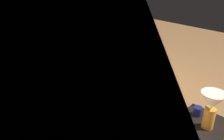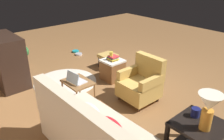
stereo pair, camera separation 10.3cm
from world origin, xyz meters
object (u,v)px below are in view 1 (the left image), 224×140
book_stack_hamper (112,58)px  yellow_mug (110,54)px  small_vase (197,111)px  pet_bowl_teal (73,52)px  laptop (76,80)px  pet_bowl_steel (77,54)px  armchair (141,83)px  laptop_desk (78,85)px  table_lamp (212,105)px  tv_cabinet (4,60)px  side_table (201,134)px  ottoman (106,56)px  wicker_hamper (112,70)px  television (2,57)px  potted_plant (20,54)px  couch (99,137)px

book_stack_hamper → yellow_mug: bearing=61.6°
small_vase → pet_bowl_teal: bearing=-12.1°
laptop → pet_bowl_steel: (2.22, -1.50, -0.50)m
armchair → laptop_desk: armchair is taller
laptop_desk → yellow_mug: 1.23m
table_lamp → tv_cabinet: (3.97, 1.11, -0.30)m
armchair → small_vase: (-1.36, 0.44, 0.25)m
side_table → ottoman: bearing=-18.9°
armchair → wicker_hamper: armchair is taller
pet_bowl_steel → book_stack_hamper: bearing=171.5°
side_table → television: bearing=16.9°
table_lamp → pet_bowl_steel: 4.67m
ottoman → potted_plant: potted_plant is taller
side_table → pet_bowl_steel: 4.51m
couch → wicker_hamper: (1.63, -1.73, -0.09)m
armchair → book_stack_hamper: size_ratio=3.52×
couch → laptop_desk: (1.27, -0.55, 0.10)m
armchair → ottoman: bearing=-18.2°
wicker_hamper → potted_plant: size_ratio=0.87×
pet_bowl_teal → potted_plant: bearing=88.8°
book_stack_hamper → ottoman: bearing=-30.5°
book_stack_hamper → side_table: bearing=164.1°
pet_bowl_teal → couch: bearing=151.0°
laptop → television: bearing=21.4°
tv_cabinet → ottoman: 2.37m
table_lamp → laptop_desk: size_ratio=0.89×
wicker_hamper → book_stack_hamper: bearing=-102.4°
armchair → side_table: bearing=160.4°
wicker_hamper → yellow_mug: bearing=58.6°
table_lamp → tv_cabinet: bearing=15.6°
yellow_mug → pet_bowl_steel: 1.95m
television → potted_plant: bearing=-39.1°
armchair → laptop_desk: size_ratio=1.55×
pet_bowl_steel → laptop_desk: bearing=146.6°
couch → television: 3.01m
laptop → ottoman: bearing=-58.6°
book_stack_hamper → small_vase: bearing=165.4°
small_vase → pet_bowl_teal: (4.53, -0.97, -0.59)m
side_table → tv_cabinet: tv_cabinet is taller
small_vase → television: (3.75, 1.28, 0.05)m
couch → yellow_mug: couch is taller
wicker_hamper → ottoman: bearing=-31.0°
side_table → pet_bowl_steel: bearing=-12.8°
couch → television: bearing=3.2°
armchair → pet_bowl_teal: 3.23m
tv_cabinet → yellow_mug: bearing=-125.8°
armchair → television: television is taller
couch → wicker_hamper: bearing=-46.7°
armchair → table_lamp: bearing=159.7°
couch → laptop_desk: 1.38m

